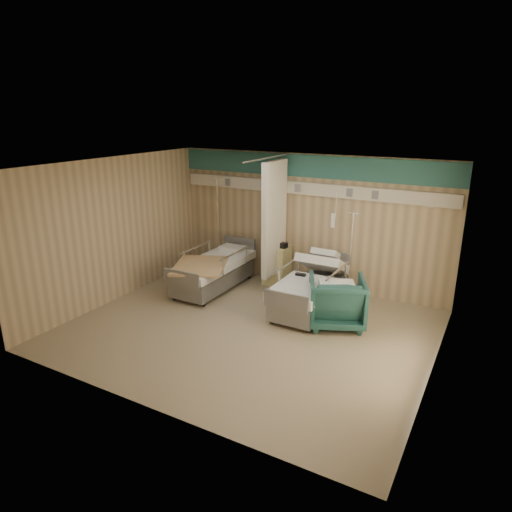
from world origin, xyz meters
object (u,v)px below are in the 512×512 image
(iv_stand_right, at_px, (349,283))
(iv_stand_left, at_px, (219,253))
(bed_left, at_px, (213,274))
(bedside_cabinet, at_px, (277,265))
(visitor_armchair, at_px, (337,301))
(bed_right, at_px, (310,294))

(iv_stand_right, distance_m, iv_stand_left, 3.19)
(bed_left, xyz_separation_m, iv_stand_left, (-0.48, 0.95, 0.14))
(bedside_cabinet, height_order, visitor_armchair, visitor_armchair)
(visitor_armchair, bearing_deg, iv_stand_left, -45.93)
(visitor_armchair, relative_size, iv_stand_left, 0.43)
(iv_stand_left, bearing_deg, bed_left, -63.27)
(bed_right, distance_m, iv_stand_right, 0.93)
(bed_right, height_order, bedside_cabinet, bedside_cabinet)
(iv_stand_left, bearing_deg, bed_right, -19.58)
(bed_right, relative_size, bed_left, 1.00)
(bed_left, height_order, bedside_cabinet, bedside_cabinet)
(bedside_cabinet, bearing_deg, bed_right, -38.05)
(bed_left, bearing_deg, iv_stand_right, 16.26)
(iv_stand_left, bearing_deg, bedside_cabinet, -1.99)
(iv_stand_right, xyz_separation_m, iv_stand_left, (-3.18, 0.17, 0.09))
(visitor_armchair, bearing_deg, bedside_cabinet, -59.42)
(bed_left, bearing_deg, visitor_armchair, -7.27)
(bed_right, height_order, iv_stand_left, iv_stand_left)
(bed_right, distance_m, iv_stand_left, 2.85)
(bed_right, distance_m, bedside_cabinet, 1.46)
(bed_right, relative_size, visitor_armchair, 2.23)
(bed_left, xyz_separation_m, iv_stand_right, (2.70, 0.79, 0.05))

